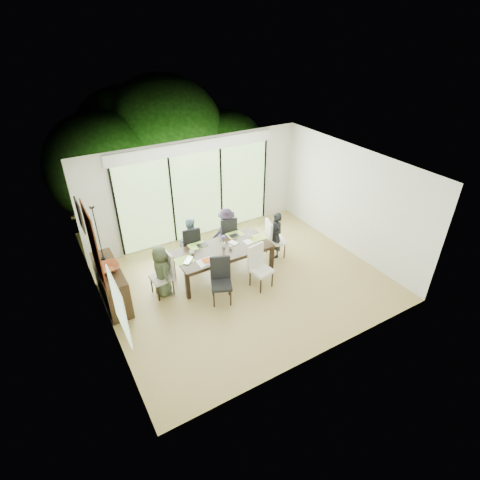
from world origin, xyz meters
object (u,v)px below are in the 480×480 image
person_right_end (276,235)px  bowl (108,268)px  chair_far_left (190,243)px  vase (224,245)px  person_far_right (227,230)px  cup_c (250,236)px  laptop (190,261)px  sideboard (111,284)px  cup_a (192,252)px  table_top (223,249)px  cup_b (231,247)px  chair_left_end (161,275)px  chair_near_left (221,282)px  person_far_left (190,241)px  person_left_end (161,271)px  chair_far_right (226,233)px  chair_right_end (276,238)px  chair_near_right (262,268)px

person_right_end → bowl: 3.98m
chair_far_left → vase: 0.97m
person_far_right → cup_c: person_far_right is taller
laptop → sideboard: size_ratio=0.20×
cup_a → table_top: bearing=-12.1°
bowl → chair_far_left: bearing=17.5°
person_right_end → cup_b: size_ratio=12.90×
bowl → person_right_end: bearing=-3.0°
chair_left_end → bowl: size_ratio=2.23×
chair_far_left → chair_near_left: (-0.05, -1.72, 0.00)m
person_right_end → person_far_left: bearing=-108.4°
person_left_end → cup_c: 2.29m
chair_left_end → person_far_left: size_ratio=0.85×
chair_far_right → sideboard: size_ratio=0.66×
sideboard → cup_b: bearing=-8.8°
chair_far_left → sideboard: 2.11m
cup_c → chair_right_end: bearing=-8.1°
chair_left_end → vase: 1.57m
person_right_end → cup_a: person_right_end is taller
table_top → laptop: 0.86m
person_far_right → cup_a: size_ratio=10.40×
chair_near_left → vase: size_ratio=9.17×
chair_far_right → person_left_end: size_ratio=0.85×
cup_b → sideboard: 2.68m
chair_far_right → chair_left_end: bearing=30.4°
vase → cup_c: (0.75, 0.05, -0.01)m
chair_near_right → person_right_end: (0.98, 0.87, 0.09)m
person_left_end → vase: size_ratio=10.75×
chair_right_end → cup_c: chair_right_end is taller
chair_near_left → cup_a: size_ratio=8.87×
cup_a → sideboard: size_ratio=0.07×
chair_near_right → vase: 1.05m
chair_far_left → cup_c: 1.48m
chair_near_left → person_far_right: person_far_right is taller
chair_near_right → cup_a: size_ratio=8.87×
chair_near_left → bowl: size_ratio=2.23×
chair_far_left → chair_near_right: 1.96m
chair_right_end → table_top: bearing=106.3°
chair_far_right → person_far_right: 0.09m
chair_right_end → cup_c: (-0.70, 0.10, 0.23)m
vase → laptop: (-0.90, -0.15, -0.04)m
chair_near_left → cup_b: chair_near_left is taller
chair_far_left → person_far_left: size_ratio=0.85×
person_far_left → chair_far_right: bearing=-163.9°
cup_c → chair_far_left: bearing=149.0°
chair_far_right → chair_near_right: same height
person_left_end → person_right_end: bearing=-88.4°
chair_left_end → bowl: 1.09m
vase → sideboard: sideboard is taller
table_top → chair_near_right: chair_near_right is taller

